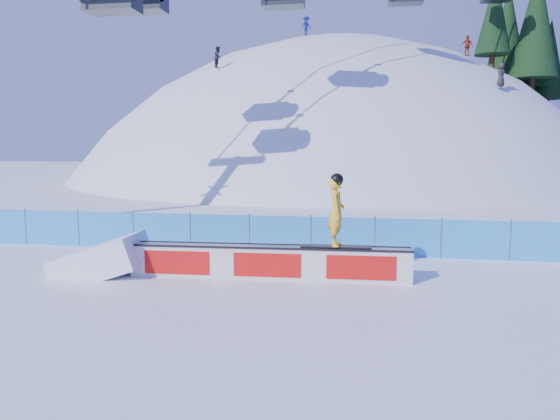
# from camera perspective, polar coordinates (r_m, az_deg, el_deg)

# --- Properties ---
(ground) EXTENTS (160.00, 160.00, 0.00)m
(ground) POSITION_cam_1_polar(r_m,az_deg,el_deg) (11.89, -3.44, -9.53)
(ground) COLOR white
(ground) RESTS_ON ground
(snow_hill) EXTENTS (64.00, 64.00, 64.00)m
(snow_hill) POSITION_cam_1_polar(r_m,az_deg,el_deg) (57.33, 6.03, -14.48)
(snow_hill) COLOR silver
(snow_hill) RESTS_ON ground
(safety_fence) EXTENTS (22.05, 0.05, 1.30)m
(safety_fence) POSITION_cam_1_polar(r_m,az_deg,el_deg) (16.05, -0.01, -2.80)
(safety_fence) COLOR #298BE4
(safety_fence) RESTS_ON ground
(rail_box) EXTENTS (7.34, 0.82, 0.88)m
(rail_box) POSITION_cam_1_polar(r_m,az_deg,el_deg) (13.06, -1.36, -5.98)
(rail_box) COLOR silver
(rail_box) RESTS_ON ground
(snow_ramp) EXTENTS (2.53, 1.64, 1.54)m
(snow_ramp) POSITION_cam_1_polar(r_m,az_deg,el_deg) (14.51, -19.71, -6.81)
(snow_ramp) COLOR white
(snow_ramp) RESTS_ON ground
(snowboarder) EXTENTS (1.82, 0.64, 1.88)m
(snowboarder) POSITION_cam_1_polar(r_m,az_deg,el_deg) (12.68, 6.46, -0.12)
(snowboarder) COLOR black
(snowboarder) RESTS_ON rail_box
(distant_skiers) EXTENTS (21.55, 8.19, 7.09)m
(distant_skiers) POSITION_cam_1_polar(r_m,az_deg,el_deg) (42.54, 8.41, 17.97)
(distant_skiers) COLOR black
(distant_skiers) RESTS_ON ground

